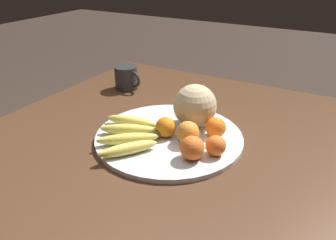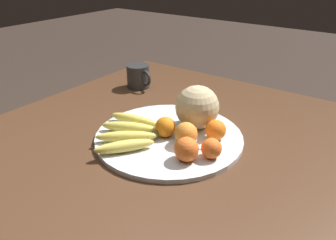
% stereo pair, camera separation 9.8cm
% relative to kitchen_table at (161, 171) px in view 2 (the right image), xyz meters
% --- Properties ---
extents(kitchen_table, '(1.30, 1.17, 0.78)m').
position_rel_kitchen_table_xyz_m(kitchen_table, '(0.00, 0.00, 0.00)').
color(kitchen_table, '#4C301E').
rests_on(kitchen_table, ground_plane).
extents(fruit_bowl, '(0.45, 0.45, 0.01)m').
position_rel_kitchen_table_xyz_m(fruit_bowl, '(0.04, 0.00, 0.10)').
color(fruit_bowl, silver).
rests_on(fruit_bowl, kitchen_table).
extents(melon, '(0.14, 0.14, 0.14)m').
position_rel_kitchen_table_xyz_m(melon, '(0.14, -0.04, 0.18)').
color(melon, '#C6B284').
rests_on(melon, fruit_bowl).
extents(banana_bunch, '(0.25, 0.24, 0.04)m').
position_rel_kitchen_table_xyz_m(banana_bunch, '(-0.04, 0.09, 0.13)').
color(banana_bunch, brown).
rests_on(banana_bunch, fruit_bowl).
extents(orange_front_left, '(0.06, 0.06, 0.06)m').
position_rel_kitchen_table_xyz_m(orange_front_left, '(0.03, 0.01, 0.14)').
color(orange_front_left, orange).
rests_on(orange_front_left, fruit_bowl).
extents(orange_front_right, '(0.07, 0.07, 0.07)m').
position_rel_kitchen_table_xyz_m(orange_front_right, '(0.03, -0.07, 0.14)').
color(orange_front_right, orange).
rests_on(orange_front_right, fruit_bowl).
extents(orange_mid_center, '(0.06, 0.06, 0.06)m').
position_rel_kitchen_table_xyz_m(orange_mid_center, '(0.10, -0.13, 0.14)').
color(orange_mid_center, orange).
rests_on(orange_mid_center, fruit_bowl).
extents(orange_back_left, '(0.06, 0.06, 0.06)m').
position_rel_kitchen_table_xyz_m(orange_back_left, '(0.01, -0.17, 0.14)').
color(orange_back_left, orange).
rests_on(orange_back_left, fruit_bowl).
extents(orange_back_right, '(0.07, 0.07, 0.07)m').
position_rel_kitchen_table_xyz_m(orange_back_right, '(-0.04, -0.12, 0.14)').
color(orange_back_right, orange).
rests_on(orange_back_right, fruit_bowl).
extents(produce_tag, '(0.08, 0.03, 0.00)m').
position_rel_kitchen_table_xyz_m(produce_tag, '(0.06, -0.12, 0.11)').
color(produce_tag, white).
rests_on(produce_tag, fruit_bowl).
extents(ceramic_mug, '(0.10, 0.13, 0.10)m').
position_rel_kitchen_table_xyz_m(ceramic_mug, '(0.33, 0.36, 0.14)').
color(ceramic_mug, '#2D2D2D').
rests_on(ceramic_mug, kitchen_table).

